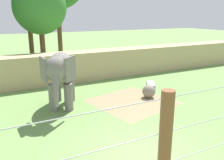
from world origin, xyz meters
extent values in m
plane|color=#6B8E4C|center=(0.00, 0.00, 0.00)|extent=(120.00, 120.00, 0.00)
cube|color=#937F5B|center=(2.42, 4.71, 0.00)|extent=(4.99, 4.90, 0.01)
cube|color=tan|center=(0.00, 10.71, 1.06)|extent=(36.00, 1.80, 2.13)
cylinder|color=slate|center=(-1.17, 5.16, 0.71)|extent=(0.45, 0.45, 1.42)
cylinder|color=slate|center=(-1.89, 5.45, 0.71)|extent=(0.45, 0.45, 1.42)
cylinder|color=slate|center=(-0.63, 6.51, 0.71)|extent=(0.45, 0.45, 1.42)
cylinder|color=slate|center=(-1.35, 6.80, 0.71)|extent=(0.45, 0.45, 1.42)
ellipsoid|color=slate|center=(-1.26, 5.98, 2.12)|extent=(2.31, 2.99, 1.63)
ellipsoid|color=slate|center=(-1.88, 4.44, 2.40)|extent=(1.41, 1.35, 1.18)
cube|color=slate|center=(-1.27, 4.31, 2.40)|extent=(0.74, 0.70, 1.12)
cube|color=slate|center=(-2.41, 4.76, 2.40)|extent=(0.15, 0.92, 1.12)
cylinder|color=slate|center=(-2.04, 4.04, 1.98)|extent=(0.49, 0.58, 0.64)
cylinder|color=slate|center=(-2.08, 3.92, 1.53)|extent=(0.38, 0.43, 0.60)
cylinder|color=slate|center=(-2.12, 3.85, 1.11)|extent=(0.27, 0.27, 0.56)
cylinder|color=slate|center=(-0.71, 7.35, 2.01)|extent=(0.21, 0.32, 0.81)
sphere|color=gray|center=(3.69, 4.89, 0.39)|extent=(0.78, 0.78, 0.78)
cylinder|color=#B7B7BC|center=(0.00, -3.10, 2.02)|extent=(12.05, 0.02, 0.02)
cube|color=gray|center=(4.74, 6.15, 0.22)|extent=(1.15, 1.46, 0.44)
cylinder|color=brown|center=(1.72, 17.13, 2.91)|extent=(0.44, 0.44, 5.81)
cylinder|color=brown|center=(-0.94, 17.68, 3.09)|extent=(0.44, 0.44, 6.17)
cylinder|color=brown|center=(-0.49, 14.52, 1.81)|extent=(0.44, 0.44, 3.63)
ellipsoid|color=#33752D|center=(-0.49, 14.52, 5.45)|extent=(4.30, 4.30, 4.51)
camera|label=1|loc=(-4.47, -6.29, 4.86)|focal=38.50mm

